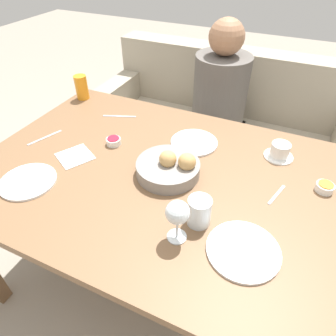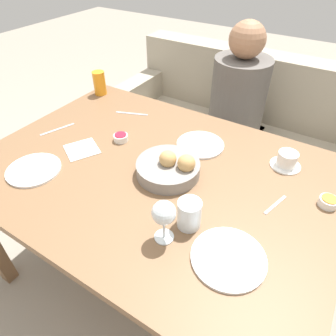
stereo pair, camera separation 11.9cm
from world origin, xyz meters
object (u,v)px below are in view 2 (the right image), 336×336
wine_glass (164,214)px  coffee_cup (287,160)px  plate_near_right (228,258)px  water_tumbler (189,214)px  jam_bowl_berry (121,137)px  jam_bowl_honey (328,202)px  couch (238,138)px  napkin (82,149)px  knife_silver (132,113)px  juice_glass (99,83)px  fork_silver (58,129)px  bread_basket (169,167)px  plate_near_left (34,170)px  spoon_coffee (275,205)px  plate_far_center (200,145)px  seated_person (233,127)px

wine_glass → coffee_cup: size_ratio=1.26×
plate_near_right → water_tumbler: water_tumbler is taller
water_tumbler → jam_bowl_berry: 0.58m
plate_near_right → jam_bowl_honey: jam_bowl_honey is taller
couch → napkin: bearing=-107.9°
jam_bowl_berry → knife_silver: (-0.11, 0.23, -0.02)m
napkin → water_tumbler: bearing=-11.2°
juice_glass → fork_silver: 0.42m
jam_bowl_berry → fork_silver: jam_bowl_berry is taller
water_tumbler → wine_glass: size_ratio=0.66×
bread_basket → fork_silver: 0.64m
jam_bowl_berry → fork_silver: bearing=-164.8°
juice_glass → knife_silver: 0.32m
fork_silver → bread_basket: bearing=0.3°
fork_silver → juice_glass: bearing=102.1°
plate_near_left → napkin: (0.06, 0.21, -0.00)m
fork_silver → spoon_coffee: size_ratio=1.31×
plate_near_right → wine_glass: wine_glass is taller
juice_glass → napkin: juice_glass is taller
plate_near_left → napkin: bearing=73.7°
plate_far_center → juice_glass: bearing=167.7°
plate_near_left → fork_silver: plate_near_left is taller
plate_near_left → plate_near_right: 0.84m
plate_near_left → napkin: 0.22m
plate_far_center → bread_basket: bearing=-93.1°
plate_far_center → fork_silver: size_ratio=1.29×
plate_near_left → knife_silver: bearing=84.9°
plate_far_center → plate_near_left: bearing=-133.5°
water_tumbler → seated_person: bearing=102.9°
plate_near_left → plate_near_right: size_ratio=0.95×
plate_far_center → wine_glass: 0.55m
fork_silver → knife_silver: 0.38m
jam_bowl_honey → napkin: (-0.99, -0.22, -0.01)m
jam_bowl_berry → seated_person: bearing=72.2°
plate_near_right → seated_person: bearing=110.1°
plate_far_center → fork_silver: (-0.65, -0.25, -0.00)m
spoon_coffee → coffee_cup: bearing=97.5°
coffee_cup → knife_silver: (-0.81, 0.01, -0.03)m
juice_glass → jam_bowl_berry: bearing=-38.0°
napkin → couch: bearing=72.1°
plate_near_right → jam_bowl_honey: 0.45m
jam_bowl_honey → fork_silver: (-1.21, -0.16, -0.02)m
bread_basket → plate_near_left: 0.56m
juice_glass → water_tumbler: juice_glass is taller
water_tumbler → coffee_cup: bearing=68.8°
spoon_coffee → plate_near_right: bearing=-100.4°
knife_silver → spoon_coffee: same height
coffee_cup → napkin: size_ratio=0.68×
plate_near_left → fork_silver: size_ratio=1.31×
plate_near_left → napkin: size_ratio=1.19×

